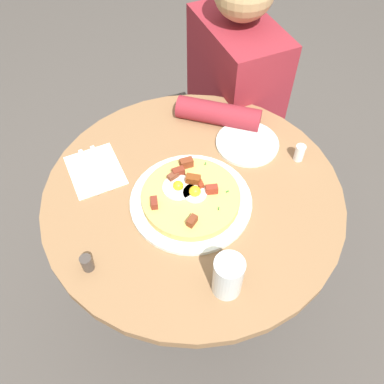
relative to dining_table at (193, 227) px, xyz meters
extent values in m
plane|color=#4C4742|center=(0.00, 0.00, -0.58)|extent=(6.00, 6.00, 0.00)
cylinder|color=olive|center=(0.00, 0.00, 0.17)|extent=(0.82, 0.82, 0.03)
cylinder|color=#333338|center=(0.00, 0.00, -0.21)|extent=(0.10, 0.10, 0.73)
cylinder|color=#333338|center=(0.00, 0.00, -0.56)|extent=(0.37, 0.37, 0.02)
cube|color=#2D2D33|center=(-0.44, 0.36, -0.35)|extent=(0.32, 0.28, 0.45)
cube|color=maroon|center=(-0.44, 0.36, 0.11)|extent=(0.38, 0.22, 0.48)
cylinder|color=maroon|center=(-0.22, 0.18, 0.21)|extent=(0.22, 0.25, 0.07)
cylinder|color=silver|center=(0.03, -0.02, 0.19)|extent=(0.32, 0.32, 0.01)
cylinder|color=#D5B359|center=(0.03, -0.02, 0.20)|extent=(0.26, 0.26, 0.02)
cylinder|color=white|center=(0.03, -0.01, 0.22)|extent=(0.06, 0.06, 0.01)
sphere|color=yellow|center=(0.03, -0.01, 0.22)|extent=(0.03, 0.03, 0.03)
cylinder|color=white|center=(0.00, -0.04, 0.22)|extent=(0.08, 0.08, 0.01)
sphere|color=yellow|center=(0.00, -0.04, 0.22)|extent=(0.03, 0.03, 0.03)
cube|color=brown|center=(0.00, 0.00, 0.23)|extent=(0.04, 0.04, 0.03)
cube|color=brown|center=(0.12, -0.05, 0.23)|extent=(0.03, 0.03, 0.02)
cube|color=maroon|center=(0.05, 0.03, 0.23)|extent=(0.03, 0.04, 0.02)
cube|color=maroon|center=(-0.04, -0.02, 0.23)|extent=(0.02, 0.03, 0.02)
cube|color=maroon|center=(0.03, -0.12, 0.23)|extent=(0.03, 0.02, 0.02)
cube|color=brown|center=(-0.03, -0.04, 0.22)|extent=(0.02, 0.03, 0.02)
cube|color=brown|center=(-0.06, 0.01, 0.23)|extent=(0.02, 0.04, 0.03)
cube|color=maroon|center=(0.02, 0.01, 0.22)|extent=(0.02, 0.01, 0.02)
cube|color=#387F2D|center=(-0.05, 0.06, 0.22)|extent=(0.01, 0.01, 0.00)
cube|color=#387F2D|center=(0.10, 0.03, 0.22)|extent=(0.01, 0.01, 0.00)
cube|color=#387F2D|center=(-0.07, 0.00, 0.22)|extent=(0.01, 0.00, 0.00)
cube|color=#387F2D|center=(0.06, 0.07, 0.22)|extent=(0.00, 0.01, 0.00)
cylinder|color=silver|center=(-0.10, 0.22, 0.19)|extent=(0.19, 0.19, 0.01)
cube|color=white|center=(-0.18, -0.22, 0.18)|extent=(0.17, 0.14, 0.00)
cube|color=silver|center=(-0.18, -0.24, 0.19)|extent=(0.18, 0.02, 0.00)
cube|color=silver|center=(-0.18, -0.21, 0.19)|extent=(0.18, 0.02, 0.00)
cylinder|color=silver|center=(0.29, -0.04, 0.24)|extent=(0.07, 0.07, 0.11)
cylinder|color=white|center=(0.01, 0.33, 0.21)|extent=(0.03, 0.03, 0.05)
cylinder|color=#3F3833|center=(0.11, -0.32, 0.20)|extent=(0.03, 0.03, 0.05)
camera|label=1|loc=(0.61, -0.27, 1.04)|focal=37.34mm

